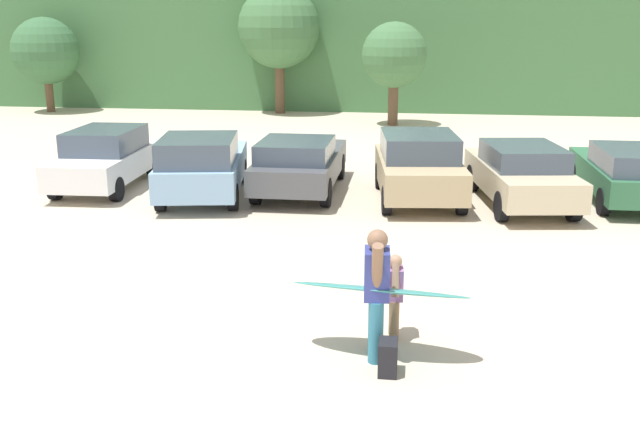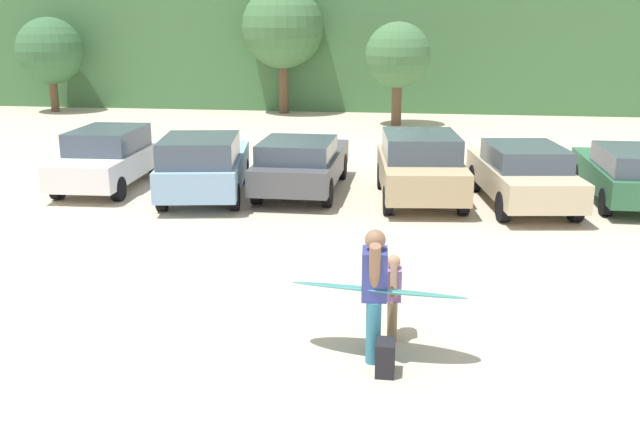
% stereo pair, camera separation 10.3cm
% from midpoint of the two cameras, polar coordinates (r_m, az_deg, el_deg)
% --- Properties ---
extents(hillside_ridge, '(108.00, 12.00, 7.38)m').
position_cam_midpoint_polar(hillside_ridge, '(40.55, 3.81, 14.21)').
color(hillside_ridge, '#427042').
rests_on(hillside_ridge, ground_plane).
extents(tree_center, '(3.10, 3.10, 4.41)m').
position_cam_midpoint_polar(tree_center, '(37.10, -20.44, 11.91)').
color(tree_center, brown).
rests_on(tree_center, ground_plane).
extents(tree_far_right, '(3.76, 3.76, 5.83)m').
position_cam_midpoint_polar(tree_far_right, '(34.30, -2.86, 14.42)').
color(tree_far_right, brown).
rests_on(tree_far_right, ground_plane).
extents(tree_ridge_back, '(2.68, 2.68, 4.23)m').
position_cam_midpoint_polar(tree_ridge_back, '(30.53, 6.25, 12.26)').
color(tree_ridge_back, brown).
rests_on(tree_ridge_back, ground_plane).
extents(parked_car_white, '(1.92, 4.42, 1.56)m').
position_cam_midpoint_polar(parked_car_white, '(20.07, -16.19, 4.29)').
color(parked_car_white, white).
rests_on(parked_car_white, ground_plane).
extents(parked_car_sky_blue, '(2.60, 4.75, 1.65)m').
position_cam_midpoint_polar(parked_car_sky_blue, '(18.27, -8.96, 3.81)').
color(parked_car_sky_blue, '#84ADD1').
rests_on(parked_car_sky_blue, ground_plane).
extents(parked_car_dark_gray, '(1.94, 4.76, 1.46)m').
position_cam_midpoint_polar(parked_car_dark_gray, '(18.66, -1.31, 4.01)').
color(parked_car_dark_gray, '#4C4F54').
rests_on(parked_car_dark_gray, ground_plane).
extents(parked_car_tan, '(2.35, 4.25, 1.66)m').
position_cam_midpoint_polar(parked_car_tan, '(17.97, 8.07, 3.74)').
color(parked_car_tan, tan).
rests_on(parked_car_tan, ground_plane).
extents(parked_car_champagne, '(2.41, 4.70, 1.48)m').
position_cam_midpoint_polar(parked_car_champagne, '(18.02, 15.86, 3.06)').
color(parked_car_champagne, beige).
rests_on(parked_car_champagne, ground_plane).
extents(parked_car_forest_green, '(1.78, 4.50, 1.44)m').
position_cam_midpoint_polar(parked_car_forest_green, '(19.09, 23.27, 2.98)').
color(parked_car_forest_green, '#2D6642').
rests_on(parked_car_forest_green, ground_plane).
extents(person_adult, '(0.36, 0.79, 1.78)m').
position_cam_midpoint_polar(person_adult, '(9.53, 4.61, -5.76)').
color(person_adult, teal).
rests_on(person_adult, ground_plane).
extents(person_child, '(0.25, 0.55, 1.24)m').
position_cam_midpoint_polar(person_child, '(10.23, 6.05, -6.15)').
color(person_child, '#8C6B4C').
rests_on(person_child, ground_plane).
extents(surfboard_teal, '(2.43, 0.92, 0.28)m').
position_cam_midpoint_polar(surfboard_teal, '(9.62, 4.88, -6.04)').
color(surfboard_teal, teal).
extents(backpack_dropped, '(0.24, 0.34, 0.45)m').
position_cam_midpoint_polar(backpack_dropped, '(9.41, 5.48, -11.25)').
color(backpack_dropped, black).
rests_on(backpack_dropped, ground_plane).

